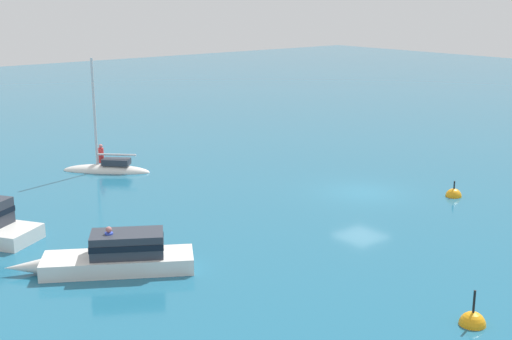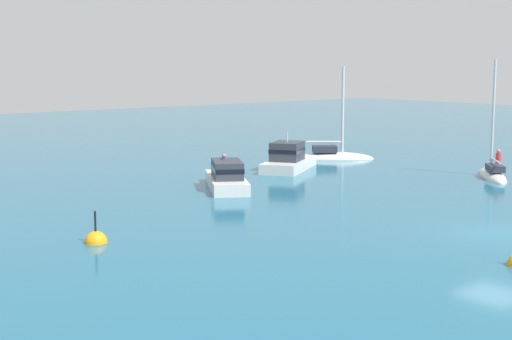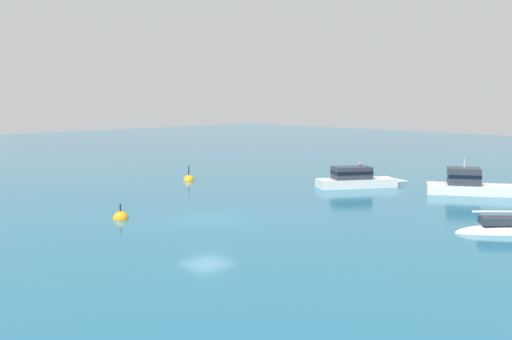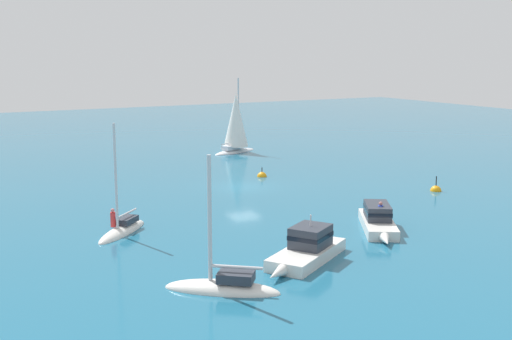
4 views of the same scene
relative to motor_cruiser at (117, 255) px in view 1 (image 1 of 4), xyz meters
The scene contains 5 objects.
ground_plane 15.60m from the motor_cruiser, 95.24° to the left, with size 160.00×160.00×0.00m, color #1E607F.
motor_cruiser is the anchor object (origin of this frame).
sailboat 15.95m from the motor_cruiser, 154.22° to the left, with size 4.70×4.65×7.30m.
channel_buoy 18.90m from the motor_cruiser, 83.57° to the left, with size 0.85×0.85×1.27m.
mooring_buoy 13.27m from the motor_cruiser, 30.68° to the left, with size 0.88×0.88×1.64m.
Camera 1 is at (24.40, -27.25, 10.45)m, focal length 48.68 mm.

